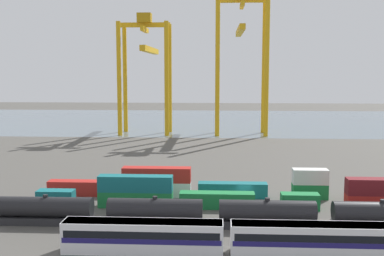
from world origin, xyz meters
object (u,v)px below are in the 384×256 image
Objects in this scene: gantry_crane_west at (146,61)px; freight_tank_row at (267,214)px; passenger_train at (313,238)px; shipping_container_4 at (300,201)px; shipping_container_14 at (310,191)px; shipping_container_13 at (233,190)px; gantry_crane_central at (241,47)px.

freight_tank_row is at bearing -72.41° from gantry_crane_west.
passenger_train is at bearing -66.04° from freight_tank_row.
shipping_container_4 is at bearing 56.24° from freight_tank_row.
freight_tank_row is 11.18m from shipping_container_4.
shipping_container_14 is (4.66, 25.94, -0.84)m from passenger_train.
freight_tank_row is 16.64m from shipping_container_13.
shipping_container_13 is 13.43m from shipping_container_14.
freight_tank_row is (-4.40, 9.90, -0.10)m from passenger_train.
shipping_container_13 is 2.00× the size of shipping_container_14.
gantry_crane_west is (-37.03, 112.83, 23.56)m from passenger_train.
gantry_crane_west is (-28.26, 86.89, 24.40)m from shipping_container_13.
passenger_train is at bearing -100.18° from shipping_container_14.
gantry_crane_west reaches higher than shipping_container_14.
shipping_container_4 is 7.34m from shipping_container_14.
gantry_crane_central is at bearing 86.40° from shipping_container_13.
freight_tank_row is 18.43m from shipping_container_14.
shipping_container_13 is at bearing -71.99° from gantry_crane_west.
shipping_container_13 is at bearing 147.39° from shipping_container_4.
gantry_crane_west is 0.84× the size of gantry_crane_central.
freight_tank_row is 12.82× the size of shipping_container_14.
gantry_crane_west reaches higher than shipping_container_13.
freight_tank_row is 1.84× the size of gantry_crane_west.
shipping_container_14 is 91.46m from gantry_crane_central.
freight_tank_row is 1.54× the size of gantry_crane_central.
passenger_train is 1.21× the size of gantry_crane_central.
gantry_crane_west is at bearing 112.52° from shipping_container_4.
gantry_crane_west reaches higher than shipping_container_4.
shipping_container_4 is 0.14× the size of gantry_crane_west.
shipping_container_4 and shipping_container_14 have the same top height.
passenger_train reaches higher than shipping_container_13.
freight_tank_row is 106.24m from gantry_crane_central.
freight_tank_row reaches higher than shipping_container_13.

